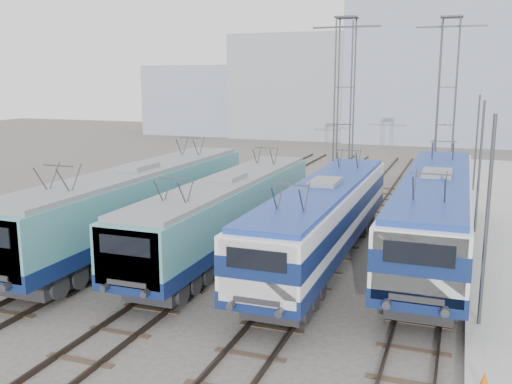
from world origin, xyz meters
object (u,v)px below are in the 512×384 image
Objects in this scene: mast_mid at (479,170)px; mast_rear at (476,145)px; locomotive_center_left at (227,209)px; safety_cone at (484,381)px; catenary_tower_east at (447,100)px; locomotive_far_left at (136,200)px; catenary_tower_west at (344,100)px; mast_front at (486,227)px; locomotive_far_right at (435,208)px; locomotive_center_right at (324,215)px.

mast_rear is at bearing 90.00° from mast_mid.
locomotive_center_left reaches higher than safety_cone.
locomotive_center_left is at bearing 139.74° from safety_cone.
catenary_tower_east is at bearing 94.68° from safety_cone.
catenary_tower_west is at bearing 66.50° from locomotive_far_left.
mast_front is 1.00× the size of mast_rear.
safety_cone is (0.05, -4.28, -2.93)m from mast_front.
locomotive_far_left is at bearing -173.91° from locomotive_center_left.
mast_mid is at bearing 90.18° from safety_cone.
mast_mid reaches higher than locomotive_far_left.
catenary_tower_west reaches higher than locomotive_far_right.
safety_cone is at bearing -89.90° from mast_rear.
safety_cone is at bearing -55.63° from locomotive_center_right.
mast_front is at bearing -90.00° from mast_rear.
locomotive_far_right is at bearing -96.33° from mast_rear.
locomotive_center_left is 12.00m from mast_front.
catenary_tower_east is (13.25, 17.53, 4.31)m from locomotive_far_left.
mast_mid is (10.85, 7.05, 1.35)m from locomotive_center_left.
locomotive_center_left is (4.50, 0.48, -0.18)m from locomotive_far_left.
mast_mid and mast_rear have the same top height.
safety_cone is (0.05, -16.28, -2.93)m from mast_mid.
locomotive_far_right is 11.89m from safety_cone.
locomotive_center_right is (9.00, 0.61, -0.11)m from locomotive_far_left.
locomotive_far_left is 16.03m from mast_front.
locomotive_center_right is 2.48× the size of mast_mid.
mast_front is 12.00m from mast_mid.
safety_cone is (1.90, -11.60, -1.83)m from locomotive_far_right.
mast_front reaches higher than locomotive_center_right.
mast_mid is 13.05× the size of safety_cone.
locomotive_center_left is 32.06× the size of safety_cone.
locomotive_center_left is 4.50m from locomotive_center_right.
locomotive_far_right is 1.57× the size of catenary_tower_west.
mast_rear is (6.35, 18.92, 1.28)m from locomotive_center_right.
locomotive_far_left is 22.39m from catenary_tower_east.
mast_rear is at bearing 83.67° from locomotive_far_right.
locomotive_center_right is 11.46m from safety_cone.
mast_front is 13.05× the size of safety_cone.
mast_mid is 1.00× the size of mast_rear.
locomotive_far_right is 2.69× the size of mast_rear.
mast_front and mast_rear have the same top height.
locomotive_center_left is at bearing 155.46° from mast_front.
locomotive_far_right is at bearing 104.18° from mast_front.
locomotive_far_left is at bearing -128.17° from mast_rear.
mast_front is at bearing -66.73° from catenary_tower_west.
mast_front is (6.35, -5.08, 1.28)m from locomotive_center_right.
locomotive_far_left is 1.08× the size of locomotive_center_right.
locomotive_center_right is at bearing -153.53° from locomotive_far_right.
locomotive_center_left is at bearing 6.09° from locomotive_far_left.
mast_mid reaches higher than locomotive_center_left.
catenary_tower_west is at bearing -162.90° from catenary_tower_east.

